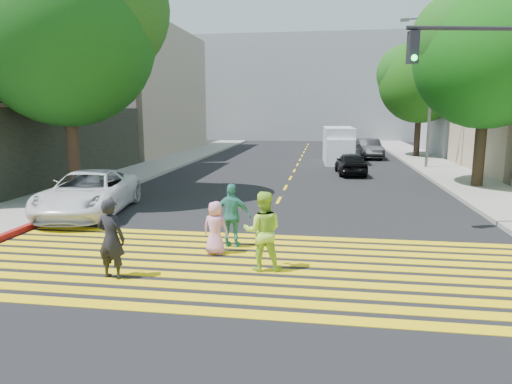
% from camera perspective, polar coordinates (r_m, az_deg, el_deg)
% --- Properties ---
extents(ground, '(120.00, 120.00, 0.00)m').
position_cam_1_polar(ground, '(9.35, -2.81, -11.74)').
color(ground, black).
extents(sidewalk_left, '(3.00, 40.00, 0.15)m').
position_cam_1_polar(sidewalk_left, '(32.35, -9.92, 3.99)').
color(sidewalk_left, gray).
rests_on(sidewalk_left, ground).
extents(sidewalk_right, '(3.00, 60.00, 0.15)m').
position_cam_1_polar(sidewalk_right, '(24.69, 24.41, 1.33)').
color(sidewalk_right, gray).
rests_on(sidewalk_right, ground).
extents(curb_red, '(0.20, 8.00, 0.16)m').
position_cam_1_polar(curb_red, '(17.22, -21.73, -1.96)').
color(curb_red, maroon).
rests_on(curb_red, ground).
extents(crosswalk, '(13.40, 5.30, 0.01)m').
position_cam_1_polar(crosswalk, '(10.52, -1.42, -9.15)').
color(crosswalk, yellow).
rests_on(crosswalk, ground).
extents(lane_line, '(0.12, 34.40, 0.01)m').
position_cam_1_polar(lane_line, '(31.24, 5.37, 3.75)').
color(lane_line, yellow).
rests_on(lane_line, ground).
extents(building_left_tan, '(12.00, 16.00, 10.00)m').
position_cam_1_polar(building_left_tan, '(40.61, -17.69, 11.86)').
color(building_left_tan, tan).
rests_on(building_left_tan, ground).
extents(building_right_grey, '(10.00, 10.00, 10.00)m').
position_cam_1_polar(building_right_grey, '(40.75, 28.16, 11.15)').
color(building_right_grey, gray).
rests_on(building_right_grey, ground).
extents(backdrop_block, '(30.00, 8.00, 12.00)m').
position_cam_1_polar(backdrop_block, '(56.58, 7.00, 12.67)').
color(backdrop_block, gray).
rests_on(backdrop_block, ground).
extents(tree_left, '(8.24, 7.96, 9.81)m').
position_cam_1_polar(tree_left, '(19.53, -22.55, 18.65)').
color(tree_left, black).
rests_on(tree_left, ground).
extents(tree_right_near, '(7.67, 7.29, 9.02)m').
position_cam_1_polar(tree_right_near, '(22.73, 27.27, 15.70)').
color(tree_right_near, black).
rests_on(tree_right_near, ground).
extents(tree_right_far, '(7.64, 7.33, 8.65)m').
position_cam_1_polar(tree_right_far, '(36.02, 20.06, 13.35)').
color(tree_right_far, black).
rests_on(tree_right_far, ground).
extents(pedestrian_man, '(0.67, 0.49, 1.71)m').
position_cam_1_polar(pedestrian_man, '(10.00, -17.67, -5.60)').
color(pedestrian_man, black).
rests_on(pedestrian_man, ground).
extents(pedestrian_woman, '(0.93, 0.77, 1.76)m').
position_cam_1_polar(pedestrian_woman, '(10.01, 0.85, -4.92)').
color(pedestrian_woman, '#B6EC40').
rests_on(pedestrian_woman, ground).
extents(pedestrian_child, '(0.70, 0.52, 1.32)m').
position_cam_1_polar(pedestrian_child, '(11.21, -5.09, -4.48)').
color(pedestrian_child, '#EA93C6').
rests_on(pedestrian_child, ground).
extents(pedestrian_extra, '(0.98, 0.44, 1.66)m').
position_cam_1_polar(pedestrian_extra, '(11.70, -2.99, -2.98)').
color(pedestrian_extra, teal).
rests_on(pedestrian_extra, ground).
extents(white_sedan, '(3.18, 5.55, 1.46)m').
position_cam_1_polar(white_sedan, '(16.47, -20.18, -0.09)').
color(white_sedan, white).
rests_on(white_sedan, ground).
extents(dark_car_near, '(1.77, 3.78, 1.25)m').
position_cam_1_polar(dark_car_near, '(25.52, 11.78, 3.54)').
color(dark_car_near, black).
rests_on(dark_car_near, ground).
extents(silver_car, '(2.36, 4.58, 1.27)m').
position_cam_1_polar(silver_car, '(37.17, 11.77, 5.58)').
color(silver_car, gray).
rests_on(silver_car, ground).
extents(dark_car_parked, '(1.97, 4.45, 1.42)m').
position_cam_1_polar(dark_car_parked, '(34.64, 13.88, 5.30)').
color(dark_car_parked, black).
rests_on(dark_car_parked, ground).
extents(white_van, '(2.06, 5.05, 2.35)m').
position_cam_1_polar(white_van, '(31.16, 10.26, 5.67)').
color(white_van, silver).
rests_on(white_van, ground).
extents(traffic_signal, '(4.08, 1.09, 6.06)m').
position_cam_1_polar(traffic_signal, '(14.63, 28.86, 10.65)').
color(traffic_signal, black).
rests_on(traffic_signal, ground).
extents(street_lamp, '(2.00, 0.48, 8.85)m').
position_cam_1_polar(street_lamp, '(28.94, 20.71, 12.70)').
color(street_lamp, slate).
rests_on(street_lamp, ground).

